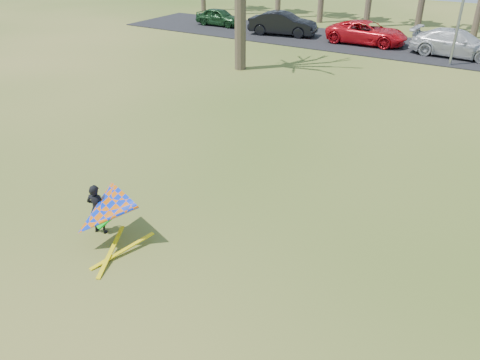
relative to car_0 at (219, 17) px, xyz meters
The scene contains 7 objects.
ground 29.89m from the car_0, 57.16° to the right, with size 100.00×100.00×0.00m, color #275512.
parking_strip 16.22m from the car_0, ahead, with size 46.00×7.00×0.06m, color black.
car_0 is the anchor object (origin of this frame).
car_1 6.11m from the car_0, ahead, with size 1.72×4.93×1.63m, color black.
car_2 12.26m from the car_0, ahead, with size 2.47×5.35×1.49m, color red.
car_3 18.08m from the car_0, ahead, with size 2.21×5.44×1.58m, color silver.
kite_flyer 29.51m from the car_0, 61.83° to the right, with size 2.13×2.39×2.02m.
Camera 1 is at (5.83, -7.46, 7.14)m, focal length 35.00 mm.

